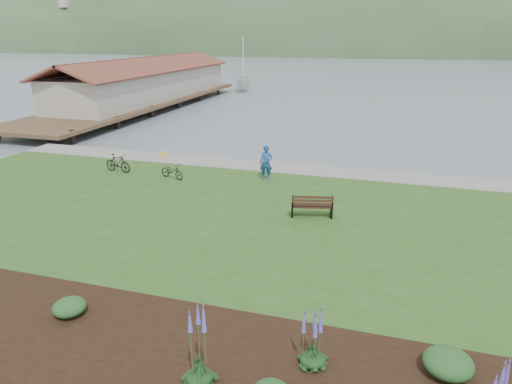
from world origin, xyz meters
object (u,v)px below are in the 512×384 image
bicycle_a (172,171)px  sailboat (243,91)px  person (266,160)px  park_bench (312,205)px

bicycle_a → sailboat: (-9.57, 41.32, -0.81)m
person → bicycle_a: size_ratio=1.40×
bicycle_a → sailboat: bearing=31.5°
park_bench → bicycle_a: park_bench is taller
person → bicycle_a: bearing=-173.4°
park_bench → person: size_ratio=0.84×
park_bench → bicycle_a: size_ratio=1.17×
person → bicycle_a: person is taller
person → bicycle_a: (-4.94, -1.22, -0.69)m
person → bicycle_a: 5.13m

